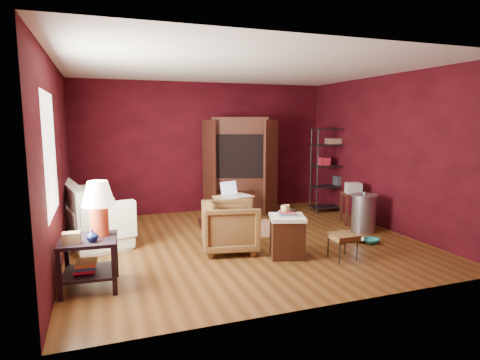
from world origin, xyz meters
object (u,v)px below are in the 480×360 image
Objects in this scene: side_table at (94,224)px; laptop_desk at (233,199)px; wire_shelving at (333,166)px; sofa at (91,214)px; armchair at (230,224)px; tv_armoire at (240,163)px; hamper at (287,235)px.

side_table is 3.28m from laptop_desk.
sofa is at bearing -167.92° from wire_shelving.
sofa is at bearing 65.61° from armchair.
wire_shelving is (2.98, 1.88, 0.58)m from armchair.
side_table is 0.70× the size of wire_shelving.
tv_armoire reaches higher than armchair.
hamper is 0.85× the size of laptop_desk.
hamper is at bearing -139.62° from sofa.
wire_shelving is (2.28, 2.40, 0.68)m from hamper.
tv_armoire reaches higher than laptop_desk.
laptop_desk is at bearing 40.95° from side_table.
tv_armoire is at bearing 169.10° from wire_shelving.
laptop_desk is 1.32m from tv_armoire.
tv_armoire is (0.52, 1.07, 0.56)m from laptop_desk.
armchair is 1.01× the size of laptop_desk.
wire_shelving reaches higher than armchair.
armchair is 0.66× the size of side_table.
armchair is at bearing 143.70° from hamper.
armchair reaches higher than sofa.
side_table reaches higher than armchair.
tv_armoire is at bearing -84.62° from sofa.
sofa is 2.55m from laptop_desk.
side_table is 4.40m from tv_armoire.
armchair is at bearing -140.45° from wire_shelving.
side_table reaches higher than sofa.
hamper is at bearing -101.68° from laptop_desk.
wire_shelving reaches higher than sofa.
hamper is 0.34× the size of tv_armoire.
wire_shelving is at bearing -98.75° from sofa.
armchair is at bearing -139.55° from sofa.
side_table is 1.54× the size of laptop_desk.
side_table is 1.82× the size of hamper.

